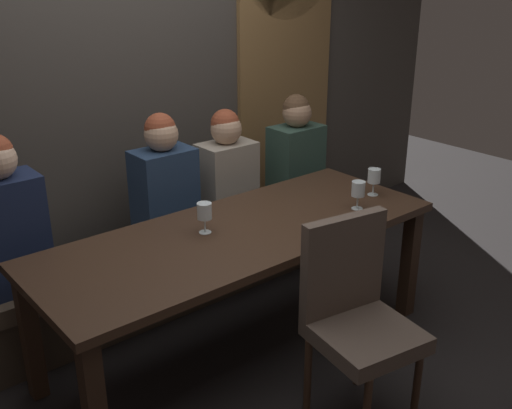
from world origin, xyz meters
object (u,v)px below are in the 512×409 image
wine_glass_end_right (358,190)px  wine_glass_near_left (204,212)px  chair_near_side (356,309)px  diner_bearded (164,181)px  diner_redhead (6,219)px  wine_glass_center_front (374,177)px  diner_near_end (296,152)px  dining_table (240,245)px  banquette_bench (173,269)px  diner_far_end (227,168)px

wine_glass_end_right → wine_glass_near_left: 0.90m
wine_glass_near_left → chair_near_side: bearing=-71.8°
chair_near_side → diner_bearded: size_ratio=1.25×
diner_redhead → wine_glass_center_front: bearing=-22.5°
diner_bearded → diner_redhead: bearing=-178.4°
diner_near_end → wine_glass_center_front: (-0.10, -0.78, 0.04)m
dining_table → diner_redhead: size_ratio=2.65×
banquette_bench → wine_glass_near_left: wine_glass_near_left is taller
diner_redhead → wine_glass_near_left: (0.80, -0.59, 0.01)m
diner_redhead → diner_far_end: diner_redhead is taller
dining_table → wine_glass_end_right: bearing=-15.8°
chair_near_side → wine_glass_end_right: bearing=41.8°
banquette_bench → diner_far_end: size_ratio=3.40×
dining_table → diner_bearded: diner_bearded is taller
diner_bearded → wine_glass_end_right: size_ratio=4.80×
chair_near_side → diner_bearded: diner_bearded is taller
chair_near_side → wine_glass_center_front: (0.83, 0.61, 0.29)m
chair_near_side → diner_bearded: 1.46m
diner_redhead → diner_near_end: diner_redhead is taller
banquette_bench → chair_near_side: (0.11, -1.42, 0.33)m
diner_bearded → wine_glass_near_left: diner_bearded is taller
diner_near_end → wine_glass_near_left: size_ratio=4.65×
wine_glass_center_front → diner_near_end: bearing=82.8°
diner_redhead → chair_near_side: bearing=-52.6°
diner_redhead → diner_bearded: size_ratio=1.06×
diner_near_end → chair_near_side: bearing=-123.6°
chair_near_side → diner_far_end: bearing=76.1°
dining_table → wine_glass_near_left: 0.27m
diner_bearded → wine_glass_center_front: size_ratio=4.80×
dining_table → wine_glass_end_right: 0.75m
diner_bearded → diner_near_end: bearing=-1.7°
diner_redhead → diner_far_end: bearing=1.8°
chair_near_side → diner_redhead: 1.79m
dining_table → wine_glass_near_left: bearing=151.2°
diner_redhead → wine_glass_near_left: bearing=-36.4°
diner_far_end → wine_glass_near_left: bearing=-134.5°
wine_glass_center_front → diner_bearded: bearing=139.7°
diner_near_end → wine_glass_near_left: 1.33m
diner_bearded → wine_glass_near_left: (-0.14, -0.62, 0.03)m
chair_near_side → diner_redhead: diner_redhead is taller
diner_near_end → dining_table: bearing=-146.9°
diner_near_end → wine_glass_near_left: diner_near_end is taller
wine_glass_center_front → diner_far_end: bearing=119.6°
chair_near_side → diner_near_end: diner_near_end is taller
diner_bearded → diner_far_end: bearing=2.1°
diner_redhead → banquette_bench: bearing=1.2°
banquette_bench → wine_glass_near_left: size_ratio=15.24×
banquette_bench → chair_near_side: 1.46m
chair_near_side → wine_glass_near_left: 0.90m
chair_near_side → wine_glass_near_left: (-0.27, 0.81, 0.29)m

